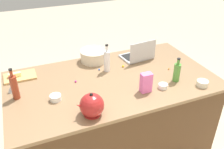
{
  "coord_description": "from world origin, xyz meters",
  "views": [
    {
      "loc": [
        0.72,
        1.74,
        2.07
      ],
      "look_at": [
        0.0,
        0.0,
        0.95
      ],
      "focal_mm": 39.43,
      "sensor_mm": 36.0,
      "label": 1
    }
  ],
  "objects_px": {
    "bottle_olive": "(177,72)",
    "bottle_soy": "(14,87)",
    "mixing_bowl_large": "(94,55)",
    "ramekin_medium": "(56,98)",
    "candy_bag": "(146,83)",
    "bottle_vinegar": "(107,61)",
    "laptop": "(138,55)",
    "kettle": "(92,106)",
    "cutting_board": "(20,76)",
    "ramekin_wide": "(163,86)",
    "ramekin_small": "(202,83)",
    "kitchen_timer": "(12,88)",
    "butter_stick_left": "(15,75)"
  },
  "relations": [
    {
      "from": "bottle_soy",
      "to": "butter_stick_left",
      "type": "xyz_separation_m",
      "value": [
        -0.01,
        -0.32,
        -0.07
      ]
    },
    {
      "from": "bottle_olive",
      "to": "bottle_soy",
      "type": "xyz_separation_m",
      "value": [
        1.33,
        -0.26,
        0.02
      ]
    },
    {
      "from": "bottle_soy",
      "to": "kitchen_timer",
      "type": "distance_m",
      "value": 0.14
    },
    {
      "from": "kitchen_timer",
      "to": "candy_bag",
      "type": "distance_m",
      "value": 1.11
    },
    {
      "from": "kettle",
      "to": "cutting_board",
      "type": "height_order",
      "value": "kettle"
    },
    {
      "from": "ramekin_wide",
      "to": "bottle_soy",
      "type": "bearing_deg",
      "value": -15.42
    },
    {
      "from": "kettle",
      "to": "candy_bag",
      "type": "distance_m",
      "value": 0.52
    },
    {
      "from": "ramekin_medium",
      "to": "laptop",
      "type": "bearing_deg",
      "value": -157.31
    },
    {
      "from": "candy_bag",
      "to": "laptop",
      "type": "bearing_deg",
      "value": -111.69
    },
    {
      "from": "bottle_vinegar",
      "to": "laptop",
      "type": "bearing_deg",
      "value": -164.24
    },
    {
      "from": "laptop",
      "to": "kettle",
      "type": "distance_m",
      "value": 0.99
    },
    {
      "from": "bottle_olive",
      "to": "kettle",
      "type": "height_order",
      "value": "bottle_olive"
    },
    {
      "from": "laptop",
      "to": "ramekin_small",
      "type": "height_order",
      "value": "laptop"
    },
    {
      "from": "laptop",
      "to": "ramekin_small",
      "type": "bearing_deg",
      "value": 112.31
    },
    {
      "from": "bottle_vinegar",
      "to": "kitchen_timer",
      "type": "distance_m",
      "value": 0.86
    },
    {
      "from": "bottle_soy",
      "to": "kettle",
      "type": "distance_m",
      "value": 0.65
    },
    {
      "from": "ramekin_medium",
      "to": "kitchen_timer",
      "type": "xyz_separation_m",
      "value": [
        0.31,
        -0.26,
        0.01
      ]
    },
    {
      "from": "bottle_vinegar",
      "to": "bottle_olive",
      "type": "bearing_deg",
      "value": 141.55
    },
    {
      "from": "kettle",
      "to": "kitchen_timer",
      "type": "relative_size",
      "value": 2.77
    },
    {
      "from": "bottle_olive",
      "to": "cutting_board",
      "type": "relative_size",
      "value": 0.8
    },
    {
      "from": "ramekin_small",
      "to": "ramekin_wide",
      "type": "xyz_separation_m",
      "value": [
        0.33,
        -0.1,
        -0.01
      ]
    },
    {
      "from": "laptop",
      "to": "ramekin_small",
      "type": "xyz_separation_m",
      "value": [
        -0.27,
        0.67,
        -0.02
      ]
    },
    {
      "from": "mixing_bowl_large",
      "to": "ramekin_medium",
      "type": "bearing_deg",
      "value": 46.67
    },
    {
      "from": "cutting_board",
      "to": "ramekin_medium",
      "type": "bearing_deg",
      "value": 116.49
    },
    {
      "from": "mixing_bowl_large",
      "to": "bottle_vinegar",
      "type": "distance_m",
      "value": 0.25
    },
    {
      "from": "bottle_soy",
      "to": "cutting_board",
      "type": "relative_size",
      "value": 0.95
    },
    {
      "from": "bottle_olive",
      "to": "kettle",
      "type": "relative_size",
      "value": 1.05
    },
    {
      "from": "bottle_olive",
      "to": "bottle_vinegar",
      "type": "height_order",
      "value": "bottle_vinegar"
    },
    {
      "from": "kitchen_timer",
      "to": "cutting_board",
      "type": "bearing_deg",
      "value": -109.9
    },
    {
      "from": "butter_stick_left",
      "to": "ramekin_wide",
      "type": "distance_m",
      "value": 1.32
    },
    {
      "from": "ramekin_wide",
      "to": "ramekin_small",
      "type": "bearing_deg",
      "value": 163.32
    },
    {
      "from": "bottle_vinegar",
      "to": "kitchen_timer",
      "type": "bearing_deg",
      "value": 1.66
    },
    {
      "from": "cutting_board",
      "to": "butter_stick_left",
      "type": "relative_size",
      "value": 2.55
    },
    {
      "from": "laptop",
      "to": "bottle_soy",
      "type": "distance_m",
      "value": 1.25
    },
    {
      "from": "bottle_olive",
      "to": "kitchen_timer",
      "type": "height_order",
      "value": "bottle_olive"
    },
    {
      "from": "bottle_olive",
      "to": "ramekin_medium",
      "type": "distance_m",
      "value": 1.06
    },
    {
      "from": "mixing_bowl_large",
      "to": "kettle",
      "type": "xyz_separation_m",
      "value": [
        0.28,
        0.8,
        0.02
      ]
    },
    {
      "from": "bottle_vinegar",
      "to": "kettle",
      "type": "bearing_deg",
      "value": 59.0
    },
    {
      "from": "ramekin_small",
      "to": "ramekin_medium",
      "type": "xyz_separation_m",
      "value": [
        1.21,
        -0.27,
        -0.0
      ]
    },
    {
      "from": "ramekin_wide",
      "to": "ramekin_medium",
      "type": "bearing_deg",
      "value": -11.29
    },
    {
      "from": "bottle_olive",
      "to": "kettle",
      "type": "distance_m",
      "value": 0.85
    },
    {
      "from": "kitchen_timer",
      "to": "bottle_vinegar",
      "type": "bearing_deg",
      "value": -178.34
    },
    {
      "from": "bottle_vinegar",
      "to": "candy_bag",
      "type": "relative_size",
      "value": 1.6
    },
    {
      "from": "ramekin_wide",
      "to": "candy_bag",
      "type": "xyz_separation_m",
      "value": [
        0.16,
        -0.01,
        0.07
      ]
    },
    {
      "from": "bottle_soy",
      "to": "candy_bag",
      "type": "relative_size",
      "value": 1.58
    },
    {
      "from": "bottle_vinegar",
      "to": "ramekin_medium",
      "type": "bearing_deg",
      "value": 27.27
    },
    {
      "from": "mixing_bowl_large",
      "to": "kitchen_timer",
      "type": "bearing_deg",
      "value": 18.41
    },
    {
      "from": "bottle_vinegar",
      "to": "ramekin_wide",
      "type": "relative_size",
      "value": 3.53
    },
    {
      "from": "butter_stick_left",
      "to": "ramekin_small",
      "type": "distance_m",
      "value": 1.66
    },
    {
      "from": "bottle_olive",
      "to": "bottle_vinegar",
      "type": "distance_m",
      "value": 0.64
    }
  ]
}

